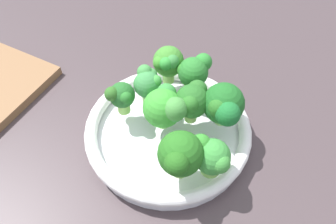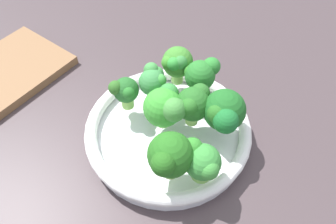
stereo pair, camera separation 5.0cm
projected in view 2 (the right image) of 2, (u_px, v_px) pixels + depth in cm
name	position (u px, v px, depth cm)	size (l,w,h in cm)	color
ground_plane	(159.00, 150.00, 55.26)	(130.00, 130.00, 2.50)	#413538
bowl	(168.00, 131.00, 53.86)	(25.99, 25.99, 3.55)	white
broccoli_floret_0	(166.00, 107.00, 49.54)	(6.51, 6.70, 6.82)	#83CC59
broccoli_floret_1	(193.00, 104.00, 49.63)	(6.22, 5.12, 6.68)	#87B353
broccoli_floret_2	(169.00, 157.00, 43.39)	(6.87, 6.08, 7.61)	#91BD5B
broccoli_floret_3	(201.00, 76.00, 53.53)	(5.48, 5.27, 6.76)	#83BE58
broccoli_floret_4	(153.00, 81.00, 52.77)	(4.78, 4.39, 6.44)	#9CD672
broccoli_floret_5	(125.00, 91.00, 52.13)	(4.16, 4.29, 5.77)	#86C152
broccoli_floret_6	(202.00, 162.00, 44.31)	(4.92, 5.71, 5.95)	#79B04D
broccoli_floret_7	(177.00, 63.00, 55.02)	(5.46, 5.08, 6.88)	#8ECB5B
broccoli_floret_8	(224.00, 112.00, 48.51)	(7.38, 6.21, 7.26)	#7DB75C
cutting_board	(7.00, 72.00, 63.86)	(20.94, 16.04, 1.60)	brown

